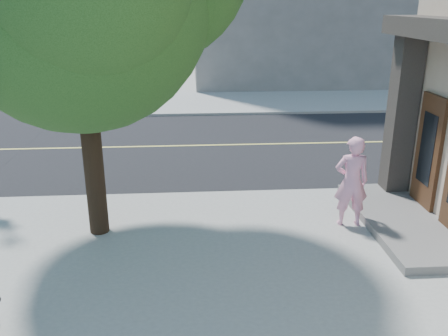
{
  "coord_description": "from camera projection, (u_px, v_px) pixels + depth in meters",
  "views": [
    {
      "loc": [
        4.71,
        -11.22,
        4.72
      ],
      "look_at": [
        5.39,
        -1.55,
        1.3
      ],
      "focal_mm": 38.03,
      "sensor_mm": 36.0,
      "label": 1
    }
  ],
  "objects": [
    {
      "name": "ground",
      "position": [
        4.0,
        202.0,
        11.81
      ],
      "size": [
        140.0,
        140.0,
        0.0
      ],
      "primitive_type": "plane",
      "color": "black",
      "rests_on": "ground"
    },
    {
      "name": "road_ew",
      "position": [
        53.0,
        148.0,
        16.04
      ],
      "size": [
        140.0,
        9.0,
        0.01
      ],
      "primitive_type": "cube",
      "color": "black",
      "rests_on": "ground"
    },
    {
      "name": "sidewalk_ne",
      "position": [
        317.0,
        72.0,
        32.91
      ],
      "size": [
        29.0,
        25.0,
        0.12
      ],
      "primitive_type": "cube",
      "color": "gray",
      "rests_on": "ground"
    },
    {
      "name": "man_on_phone",
      "position": [
        351.0,
        182.0,
        10.03
      ],
      "size": [
        0.76,
        0.53,
        1.98
      ],
      "primitive_type": "imported",
      "rotation": [
        0.0,
        0.0,
        3.07
      ],
      "color": "#F8A0C2",
      "rests_on": "sidewalk_se"
    }
  ]
}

